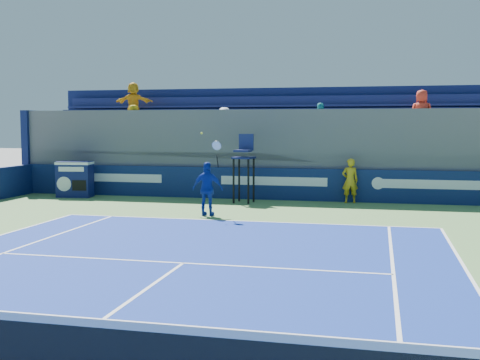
% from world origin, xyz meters
% --- Properties ---
extents(ball_person, '(0.65, 0.51, 1.60)m').
position_xyz_m(ball_person, '(2.82, 16.80, 0.81)').
color(ball_person, gold).
rests_on(ball_person, apron).
extents(back_hoarding, '(20.40, 0.21, 1.20)m').
position_xyz_m(back_hoarding, '(0.00, 17.10, 0.60)').
color(back_hoarding, '#0D1C4A').
rests_on(back_hoarding, ground).
extents(match_clock, '(1.40, 0.88, 1.40)m').
position_xyz_m(match_clock, '(-7.66, 16.21, 0.74)').
color(match_clock, '#0F164E').
rests_on(match_clock, ground).
extents(umpire_chair, '(0.79, 0.79, 2.48)m').
position_xyz_m(umpire_chair, '(-0.90, 16.03, 1.53)').
color(umpire_chair, black).
rests_on(umpire_chair, ground).
extents(tennis_player, '(0.99, 0.46, 2.57)m').
position_xyz_m(tennis_player, '(-1.29, 12.69, 0.85)').
color(tennis_player, '#122E98').
rests_on(tennis_player, apron).
extents(stadium_seating, '(21.00, 4.05, 4.63)m').
position_xyz_m(stadium_seating, '(-0.03, 19.14, 1.85)').
color(stadium_seating, '#505055').
rests_on(stadium_seating, ground).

